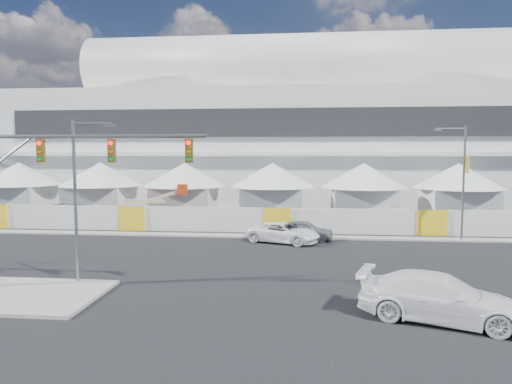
# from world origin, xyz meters

# --- Properties ---
(ground) EXTENTS (160.00, 160.00, 0.00)m
(ground) POSITION_xyz_m (0.00, 0.00, 0.00)
(ground) COLOR black
(ground) RESTS_ON ground
(far_curb) EXTENTS (80.00, 1.20, 0.12)m
(far_curb) POSITION_xyz_m (20.00, 12.50, 0.06)
(far_curb) COLOR gray
(far_curb) RESTS_ON ground
(stadium) EXTENTS (80.00, 24.80, 21.98)m
(stadium) POSITION_xyz_m (8.71, 41.50, 9.45)
(stadium) COLOR silver
(stadium) RESTS_ON ground
(tent_row) EXTENTS (53.40, 8.40, 5.40)m
(tent_row) POSITION_xyz_m (0.50, 24.00, 3.15)
(tent_row) COLOR silver
(tent_row) RESTS_ON ground
(hoarding_fence) EXTENTS (70.00, 0.25, 2.00)m
(hoarding_fence) POSITION_xyz_m (6.00, 14.50, 1.00)
(hoarding_fence) COLOR silver
(hoarding_fence) RESTS_ON ground
(sedan_silver) EXTENTS (2.26, 4.47, 1.46)m
(sedan_silver) POSITION_xyz_m (8.11, 11.69, 0.73)
(sedan_silver) COLOR #9A9A9F
(sedan_silver) RESTS_ON ground
(pickup_curb) EXTENTS (4.02, 5.69, 1.44)m
(pickup_curb) POSITION_xyz_m (6.63, 10.56, 0.72)
(pickup_curb) COLOR white
(pickup_curb) RESTS_ON ground
(pickup_near) EXTENTS (4.31, 6.59, 1.77)m
(pickup_near) POSITION_xyz_m (13.21, -4.09, 0.89)
(pickup_near) COLOR white
(pickup_near) RESTS_ON ground
(lot_car_a) EXTENTS (1.60, 4.25, 1.39)m
(lot_car_a) POSITION_xyz_m (17.38, 20.31, 0.69)
(lot_car_a) COLOR silver
(lot_car_a) RESTS_ON ground
(lot_car_c) EXTENTS (3.57, 5.51, 1.49)m
(lot_car_c) POSITION_xyz_m (-13.23, 19.55, 0.74)
(lot_car_c) COLOR #9C9DA1
(lot_car_c) RESTS_ON ground
(traffic_mast) EXTENTS (11.13, 0.78, 8.00)m
(traffic_mast) POSITION_xyz_m (-4.74, -2.07, 4.61)
(traffic_mast) COLOR gray
(traffic_mast) RESTS_ON median_island
(streetlight_median) EXTENTS (2.17, 0.22, 7.83)m
(streetlight_median) POSITION_xyz_m (-2.77, -0.80, 4.65)
(streetlight_median) COLOR gray
(streetlight_median) RESTS_ON median_island
(streetlight_curb) EXTENTS (2.47, 0.56, 8.33)m
(streetlight_curb) POSITION_xyz_m (19.38, 12.50, 4.84)
(streetlight_curb) COLOR gray
(streetlight_curb) RESTS_ON ground
(boom_lift) EXTENTS (7.06, 2.11, 3.52)m
(boom_lift) POSITION_xyz_m (-7.04, 18.76, 0.95)
(boom_lift) COLOR red
(boom_lift) RESTS_ON ground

